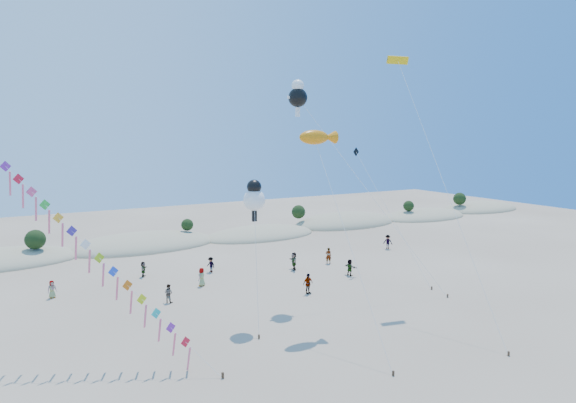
{
  "coord_description": "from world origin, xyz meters",
  "views": [
    {
      "loc": [
        -12.97,
        -16.15,
        13.68
      ],
      "look_at": [
        3.85,
        14.0,
        9.12
      ],
      "focal_mm": 30.0,
      "sensor_mm": 36.0,
      "label": 1
    }
  ],
  "objects": [
    {
      "name": "dune_ridge",
      "position": [
        1.06,
        45.14,
        0.11
      ],
      "size": [
        145.3,
        11.49,
        5.57
      ],
      "color": "gray",
      "rests_on": "ground"
    },
    {
      "name": "parafoil_kite",
      "position": [
        15.81,
        15.84,
        19.67
      ],
      "size": [
        3.64,
        14.49,
        20.67
      ],
      "color": "#3F2D1E",
      "rests_on": "ground"
    },
    {
      "name": "cartoon_kite_high",
      "position": [
        8.3,
        20.2,
        17.31
      ],
      "size": [
        11.42,
        8.93,
        18.67
      ],
      "color": "#3F2D1E",
      "rests_on": "ground"
    },
    {
      "name": "kite_train",
      "position": [
        -13.03,
        17.9,
        11.0
      ],
      "size": [
        18.15,
        17.84,
        21.12
      ],
      "color": "#3F2D1E",
      "rests_on": "ground"
    },
    {
      "name": "beachgoers",
      "position": [
        8.55,
        26.08,
        0.85
      ],
      "size": [
        38.64,
        13.54,
        1.86
      ],
      "color": "slate",
      "rests_on": "ground"
    },
    {
      "name": "dark_kite",
      "position": [
        18.21,
        21.45,
        8.6
      ],
      "size": [
        1.71,
        10.26,
        12.74
      ],
      "color": "#3F2D1E",
      "rests_on": "ground"
    },
    {
      "name": "cartoon_kite_low",
      "position": [
        2.03,
        15.86,
        9.34
      ],
      "size": [
        2.25,
        4.4,
        10.66
      ],
      "color": "#3F2D1E",
      "rests_on": "ground"
    },
    {
      "name": "fish_kite",
      "position": [
        6.43,
        14.05,
        13.72
      ],
      "size": [
        3.09,
        10.82,
        14.29
      ],
      "color": "#3F2D1E",
      "rests_on": "ground"
    }
  ]
}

